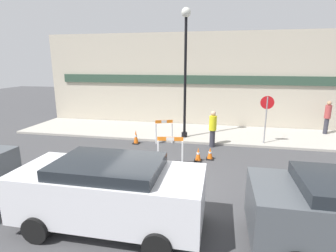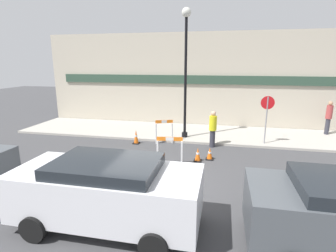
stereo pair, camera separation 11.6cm
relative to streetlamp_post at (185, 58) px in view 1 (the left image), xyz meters
The scene contains 13 objects.
ground_plane 6.60m from the streetlamp_post, 91.98° to the right, with size 60.00×60.00×0.00m, color #424244.
sidewalk_slab 4.09m from the streetlamp_post, 99.39° to the left, with size 18.00×3.72×0.11m.
storefront_facade 3.28m from the streetlamp_post, 93.44° to the left, with size 18.00×0.22×5.50m.
streetlamp_post is the anchor object (origin of this frame).
stop_sign 4.50m from the streetlamp_post, ahead, with size 0.60×0.06×2.21m.
barricade_0 4.91m from the streetlamp_post, 90.75° to the right, with size 0.98×0.26×1.11m.
barricade_1 3.60m from the streetlamp_post, 133.31° to the right, with size 0.83×0.42×1.14m.
traffic_cone_0 4.43m from the streetlamp_post, 149.86° to the right, with size 0.30×0.30×0.67m.
traffic_cone_1 4.80m from the streetlamp_post, 62.09° to the right, with size 0.30×0.30×0.50m.
traffic_cone_2 4.84m from the streetlamp_post, 71.96° to the right, with size 0.30×0.30×0.56m.
person_worker 3.54m from the streetlamp_post, 35.13° to the right, with size 0.45×0.45×1.68m.
person_pedestrian 8.07m from the streetlamp_post, 15.89° to the left, with size 0.36×0.36×1.75m.
parked_car_1 8.16m from the streetlamp_post, 95.39° to the right, with size 4.32×1.98×1.64m.
Camera 1 is at (1.89, -7.45, 3.80)m, focal length 28.00 mm.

